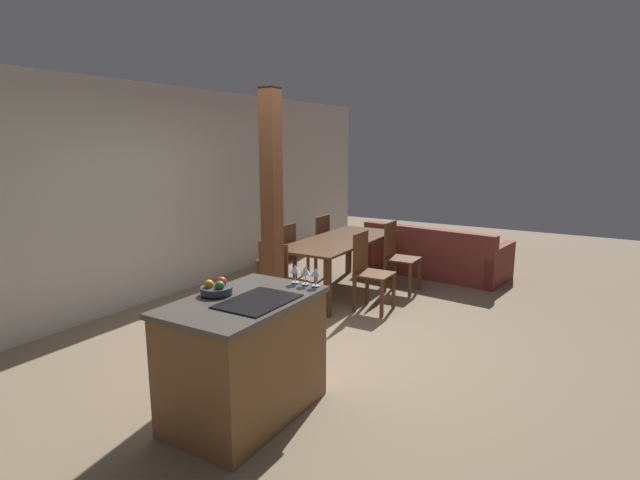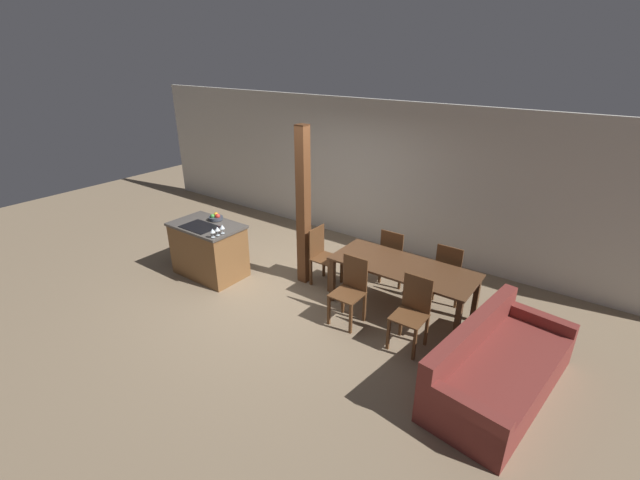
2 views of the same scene
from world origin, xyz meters
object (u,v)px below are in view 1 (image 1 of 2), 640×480
at_px(dining_table, 340,246).
at_px(dining_chair_far_left, 281,257).
at_px(timber_post, 272,216).
at_px(wine_glass_middle, 305,271).
at_px(dining_chair_head_end, 280,281).
at_px(kitchen_island, 245,357).
at_px(wine_glass_far, 295,269).
at_px(dining_chair_near_left, 369,270).
at_px(dining_chair_far_right, 316,245).
at_px(dining_chair_near_right, 398,255).
at_px(couch, 435,257).
at_px(fruit_bowl, 217,288).
at_px(wine_glass_near, 316,272).

bearing_deg(dining_table, dining_chair_far_left, 125.29).
xyz_separation_m(dining_table, timber_post, (-1.67, -0.12, 0.62)).
relative_size(wine_glass_middle, dining_chair_head_end, 0.15).
relative_size(kitchen_island, dining_table, 0.59).
bearing_deg(wine_glass_middle, wine_glass_far, 90.00).
bearing_deg(dining_chair_near_left, dining_chair_far_right, 54.71).
height_order(wine_glass_far, dining_chair_near_left, wine_glass_far).
relative_size(kitchen_island, dining_chair_head_end, 1.26).
xyz_separation_m(kitchen_island, dining_chair_far_left, (2.62, 1.52, 0.04)).
relative_size(dining_chair_near_left, dining_chair_near_right, 1.00).
xyz_separation_m(wine_glass_middle, timber_post, (0.89, 0.96, 0.24)).
distance_m(dining_table, dining_chair_far_right, 0.80).
relative_size(dining_chair_near_right, couch, 0.43).
bearing_deg(dining_chair_head_end, dining_chair_near_left, -124.62).
xyz_separation_m(dining_table, dining_chair_far_right, (0.46, 0.64, -0.14)).
distance_m(kitchen_island, wine_glass_far, 0.77).
distance_m(wine_glass_middle, timber_post, 1.34).
relative_size(dining_table, dining_chair_far_left, 2.16).
bearing_deg(kitchen_island, dining_table, 15.95).
xyz_separation_m(kitchen_island, dining_chair_near_right, (3.53, 0.24, 0.04)).
xyz_separation_m(kitchen_island, dining_chair_far_right, (3.53, 1.52, 0.04)).
distance_m(fruit_bowl, dining_chair_near_right, 3.58).
bearing_deg(wine_glass_far, wine_glass_middle, -90.00).
distance_m(wine_glass_middle, wine_glass_far, 0.09).
distance_m(dining_chair_near_left, timber_post, 1.53).
height_order(kitchen_island, dining_chair_near_left, dining_chair_near_left).
relative_size(kitchen_island, couch, 0.55).
height_order(wine_glass_near, dining_chair_far_left, wine_glass_near).
xyz_separation_m(wine_glass_far, timber_post, (0.89, 0.87, 0.24)).
distance_m(dining_table, couch, 1.81).
relative_size(wine_glass_far, dining_chair_near_left, 0.15).
bearing_deg(dining_chair_head_end, kitchen_island, 117.52).
xyz_separation_m(dining_chair_near_left, dining_chair_near_right, (0.91, 0.00, 0.00)).
bearing_deg(couch, wine_glass_middle, 100.99).
xyz_separation_m(dining_chair_head_end, timber_post, (-0.28, -0.12, 0.77)).
relative_size(dining_chair_far_left, couch, 0.43).
bearing_deg(wine_glass_middle, couch, 3.69).
distance_m(dining_chair_far_right, timber_post, 2.38).
relative_size(wine_glass_near, dining_chair_far_left, 0.15).
distance_m(wine_glass_far, dining_chair_near_right, 3.09).
xyz_separation_m(kitchen_island, wine_glass_far, (0.51, -0.11, 0.56)).
height_order(wine_glass_far, dining_chair_far_left, wine_glass_far).
bearing_deg(dining_chair_head_end, wine_glass_near, 134.99).
height_order(wine_glass_middle, dining_chair_far_right, wine_glass_middle).
xyz_separation_m(wine_glass_near, wine_glass_far, (0.00, 0.19, 0.00)).
height_order(wine_glass_near, dining_chair_near_right, wine_glass_near).
relative_size(dining_chair_near_left, dining_chair_far_left, 1.00).
bearing_deg(kitchen_island, dining_chair_head_end, 27.52).
relative_size(fruit_bowl, dining_chair_far_right, 0.25).
bearing_deg(dining_chair_head_end, timber_post, 112.64).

